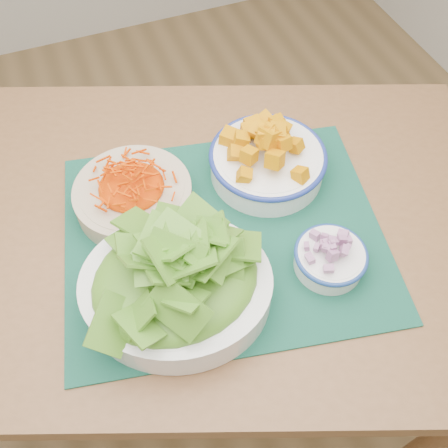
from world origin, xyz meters
name	(u,v)px	position (x,y,z in m)	size (l,w,h in m)	color
table	(200,251)	(0.23, 0.22, 0.64)	(1.28, 1.07, 0.75)	brown
placemat	(224,235)	(0.27, 0.17, 0.75)	(0.55, 0.45, 0.00)	#093126
carrot_bowl	(133,192)	(0.14, 0.29, 0.79)	(0.23, 0.23, 0.08)	#C5B392
squash_bowl	(268,156)	(0.39, 0.27, 0.80)	(0.24, 0.24, 0.10)	white
lettuce_bowl	(175,278)	(0.15, 0.08, 0.82)	(0.36, 0.33, 0.14)	white
onion_bowl	(331,256)	(0.40, 0.04, 0.78)	(0.12, 0.12, 0.06)	white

